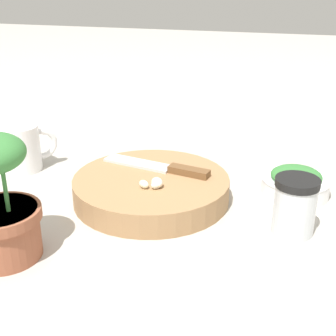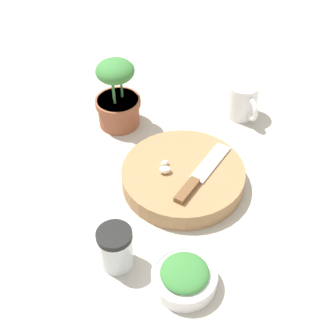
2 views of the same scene
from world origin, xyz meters
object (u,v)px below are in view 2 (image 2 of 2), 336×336
(spice_jar, at_px, (116,248))
(potted_herb, at_px, (118,98))
(cutting_board, at_px, (183,177))
(herb_bowl, at_px, (184,277))
(coffee_mug, at_px, (243,100))
(garlic_cloves, at_px, (164,168))
(chef_knife, at_px, (200,176))

(spice_jar, distance_m, potted_herb, 0.44)
(cutting_board, distance_m, herb_bowl, 0.26)
(potted_herb, bearing_deg, coffee_mug, -62.28)
(spice_jar, bearing_deg, coffee_mug, -10.54)
(cutting_board, distance_m, garlic_cloves, 0.05)
(herb_bowl, bearing_deg, garlic_cloves, 30.12)
(spice_jar, bearing_deg, cutting_board, -10.28)
(spice_jar, height_order, potted_herb, potted_herb)
(garlic_cloves, relative_size, potted_herb, 0.25)
(chef_knife, xyz_separation_m, potted_herb, (0.15, 0.27, 0.03))
(potted_herb, bearing_deg, herb_bowl, -140.40)
(cutting_board, xyz_separation_m, spice_jar, (-0.25, 0.05, 0.03))
(garlic_cloves, xyz_separation_m, herb_bowl, (-0.23, -0.13, -0.03))
(cutting_board, xyz_separation_m, chef_knife, (-0.01, -0.04, 0.03))
(chef_knife, bearing_deg, cutting_board, 179.51)
(chef_knife, xyz_separation_m, coffee_mug, (0.31, -0.02, -0.00))
(chef_knife, distance_m, coffee_mug, 0.31)
(coffee_mug, distance_m, potted_herb, 0.33)
(herb_bowl, bearing_deg, cutting_board, 20.77)
(garlic_cloves, relative_size, herb_bowl, 0.38)
(garlic_cloves, bearing_deg, cutting_board, -65.65)
(spice_jar, bearing_deg, garlic_cloves, -1.47)
(spice_jar, distance_m, coffee_mug, 0.56)
(cutting_board, bearing_deg, potted_herb, 57.76)
(chef_knife, bearing_deg, coffee_mug, 97.64)
(herb_bowl, height_order, potted_herb, potted_herb)
(spice_jar, relative_size, coffee_mug, 0.92)
(cutting_board, relative_size, chef_knife, 1.31)
(coffee_mug, bearing_deg, herb_bowl, -176.08)
(garlic_cloves, relative_size, spice_jar, 0.51)
(cutting_board, relative_size, spice_jar, 3.01)
(coffee_mug, xyz_separation_m, potted_herb, (-0.15, 0.29, 0.03))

